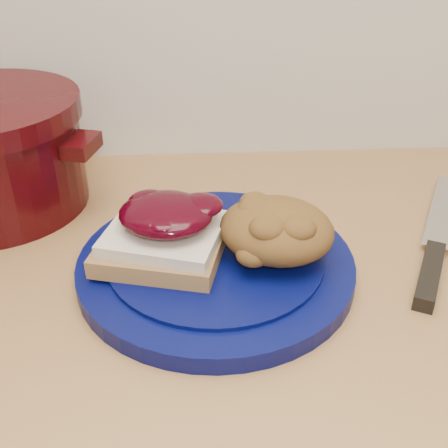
{
  "coord_description": "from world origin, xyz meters",
  "views": [
    {
      "loc": [
        -0.05,
        1.0,
        1.27
      ],
      "look_at": [
        -0.02,
        1.51,
        0.95
      ],
      "focal_mm": 45.0,
      "sensor_mm": 36.0,
      "label": 1
    }
  ],
  "objects": [
    {
      "name": "plate",
      "position": [
        -0.03,
        1.49,
        0.91
      ],
      "size": [
        0.38,
        0.38,
        0.02
      ],
      "primitive_type": "cylinder",
      "rotation": [
        0.0,
        0.0,
        -0.35
      ],
      "color": "#04083E",
      "rests_on": "wood_countertop"
    },
    {
      "name": "sandwich",
      "position": [
        -0.09,
        1.5,
        0.95
      ],
      "size": [
        0.15,
        0.14,
        0.06
      ],
      "rotation": [
        0.0,
        0.0,
        -0.35
      ],
      "color": "olive",
      "rests_on": "plate"
    },
    {
      "name": "stuffing_mound",
      "position": [
        0.03,
        1.49,
        0.95
      ],
      "size": [
        0.15,
        0.14,
        0.06
      ],
      "primitive_type": "ellipsoid",
      "rotation": [
        0.0,
        0.0,
        -0.35
      ],
      "color": "brown",
      "rests_on": "plate"
    },
    {
      "name": "chef_knife",
      "position": [
        0.21,
        1.5,
        0.91
      ],
      "size": [
        0.16,
        0.28,
        0.02
      ],
      "rotation": [
        0.0,
        0.0,
        1.1
      ],
      "color": "black",
      "rests_on": "wood_countertop"
    }
  ]
}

